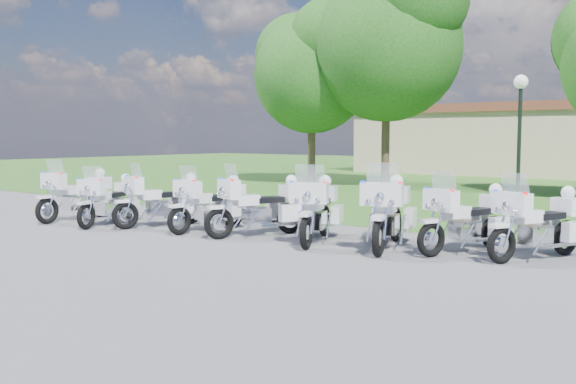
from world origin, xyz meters
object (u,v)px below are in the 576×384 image
Objects in this scene: motorcycle_0 at (79,194)px; motorcycle_7 at (469,218)px; motorcycle_6 at (389,212)px; motorcycle_2 at (164,199)px; motorcycle_8 at (540,222)px; motorcycle_1 at (110,199)px; motorcycle_4 at (261,205)px; motorcycle_3 at (212,203)px; motorcycle_5 at (318,209)px; lamp_post at (520,108)px.

motorcycle_0 is 10.38m from motorcycle_7.
motorcycle_7 is at bearing -179.79° from motorcycle_6.
motorcycle_8 is (8.74, 1.41, -0.00)m from motorcycle_2.
motorcycle_2 reaches higher than motorcycle_8.
motorcycle_4 is at bearing 174.74° from motorcycle_1.
motorcycle_3 is 1.04× the size of motorcycle_8.
motorcycle_4 reaches higher than motorcycle_0.
motorcycle_7 is at bearing 174.32° from motorcycle_1.
motorcycle_5 reaches higher than motorcycle_4.
motorcycle_4 is 5.90m from motorcycle_8.
lamp_post is (1.19, 9.22, 2.43)m from motorcycle_5.
motorcycle_7 is at bearing -152.76° from motorcycle_2.
motorcycle_0 is 1.04× the size of motorcycle_5.
motorcycle_8 is at bearing 173.71° from motorcycle_1.
motorcycle_2 is at bearing -11.74° from motorcycle_6.
motorcycle_6 is (4.53, 0.51, 0.07)m from motorcycle_3.
lamp_post reaches higher than motorcycle_0.
motorcycle_4 is 0.98× the size of motorcycle_5.
motorcycle_1 is at bearing -123.81° from lamp_post.
motorcycle_7 is (7.44, 1.24, -0.01)m from motorcycle_2.
motorcycle_7 is at bearing 171.29° from motorcycle_5.
motorcycle_1 is 5.83m from motorcycle_5.
lamp_post is (8.36, 10.26, 2.45)m from motorcycle_0.
motorcycle_3 is 4.56m from motorcycle_6.
motorcycle_2 is 1.46m from motorcycle_3.
motorcycle_8 reaches higher than motorcycle_1.
motorcycle_6 is (7.31, 1.38, 0.09)m from motorcycle_1.
motorcycle_0 is at bearing 32.62° from motorcycle_4.
motorcycle_7 is at bearing -176.74° from motorcycle_0.
motorcycle_6 is (5.97, 0.74, 0.06)m from motorcycle_2.
motorcycle_5 reaches higher than motorcycle_8.
motorcycle_6 is 1.11× the size of motorcycle_8.
motorcycle_7 is (6.00, 1.01, 0.01)m from motorcycle_3.
motorcycle_8 is (1.30, 0.17, 0.00)m from motorcycle_7.
motorcycle_6 reaches higher than motorcycle_0.
motorcycle_2 is at bearing -119.96° from lamp_post.
lamp_post is (6.91, 10.32, 2.50)m from motorcycle_1.
motorcycle_3 is at bearing -12.38° from motorcycle_6.
motorcycle_0 is at bearing -10.22° from motorcycle_6.
motorcycle_2 is 0.92× the size of motorcycle_6.
motorcycle_6 is 0.61× the size of lamp_post.
lamp_post is at bearing -57.51° from motorcycle_7.
motorcycle_2 is 7.54m from motorcycle_7.
motorcycle_4 is 4.59m from motorcycle_7.
lamp_post is at bearing -81.90° from motorcycle_4.
motorcycle_5 is at bearing 173.12° from motorcycle_1.
motorcycle_7 is 0.55× the size of lamp_post.
motorcycle_6 is 2.85m from motorcycle_8.
motorcycle_3 is 1.03× the size of motorcycle_7.
motorcycle_6 reaches higher than motorcycle_2.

